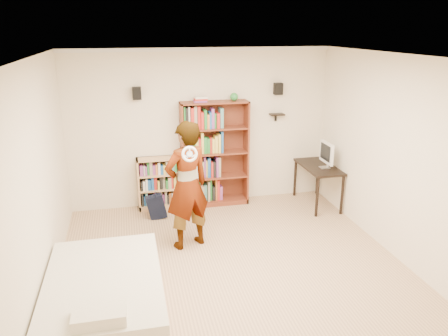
# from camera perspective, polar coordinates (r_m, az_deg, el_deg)

# --- Properties ---
(ground) EXTENTS (4.50, 5.00, 0.01)m
(ground) POSITION_cam_1_polar(r_m,az_deg,el_deg) (5.79, 1.52, -13.50)
(ground) COLOR tan
(ground) RESTS_ON ground
(room_shell) EXTENTS (4.52, 5.02, 2.71)m
(room_shell) POSITION_cam_1_polar(r_m,az_deg,el_deg) (5.09, 1.69, 3.65)
(room_shell) COLOR beige
(room_shell) RESTS_ON ground
(crown_molding) EXTENTS (4.50, 5.00, 0.06)m
(crown_molding) POSITION_cam_1_polar(r_m,az_deg,el_deg) (4.95, 1.79, 13.90)
(crown_molding) COLOR silver
(crown_molding) RESTS_ON room_shell
(speaker_left) EXTENTS (0.14, 0.12, 0.20)m
(speaker_left) POSITION_cam_1_polar(r_m,az_deg,el_deg) (7.25, -11.33, 9.55)
(speaker_left) COLOR black
(speaker_left) RESTS_ON room_shell
(speaker_right) EXTENTS (0.14, 0.12, 0.20)m
(speaker_right) POSITION_cam_1_polar(r_m,az_deg,el_deg) (7.70, 7.10, 10.23)
(speaker_right) COLOR black
(speaker_right) RESTS_ON room_shell
(wall_shelf) EXTENTS (0.25, 0.16, 0.02)m
(wall_shelf) POSITION_cam_1_polar(r_m,az_deg,el_deg) (7.78, 6.94, 6.96)
(wall_shelf) COLOR black
(wall_shelf) RESTS_ON room_shell
(tall_bookshelf) EXTENTS (1.16, 0.34, 1.83)m
(tall_bookshelf) POSITION_cam_1_polar(r_m,az_deg,el_deg) (7.55, -1.22, 1.81)
(tall_bookshelf) COLOR maroon
(tall_bookshelf) RESTS_ON ground
(low_bookshelf) EXTENTS (0.72, 0.27, 0.90)m
(low_bookshelf) POSITION_cam_1_polar(r_m,az_deg,el_deg) (7.61, -8.50, -1.96)
(low_bookshelf) COLOR tan
(low_bookshelf) RESTS_ON ground
(computer_desk) EXTENTS (0.53, 1.05, 0.72)m
(computer_desk) POSITION_cam_1_polar(r_m,az_deg,el_deg) (7.87, 12.11, -2.21)
(computer_desk) COLOR black
(computer_desk) RESTS_ON ground
(imac) EXTENTS (0.13, 0.45, 0.45)m
(imac) POSITION_cam_1_polar(r_m,az_deg,el_deg) (7.60, 13.11, 1.63)
(imac) COLOR white
(imac) RESTS_ON computer_desk
(daybed) EXTENTS (1.26, 1.93, 0.57)m
(daybed) POSITION_cam_1_polar(r_m,az_deg,el_deg) (5.09, -15.37, -15.25)
(daybed) COLOR beige
(daybed) RESTS_ON ground
(person) EXTENTS (0.79, 0.66, 1.84)m
(person) POSITION_cam_1_polar(r_m,az_deg,el_deg) (6.08, -4.86, -2.32)
(person) COLOR black
(person) RESTS_ON ground
(wii_wheel) EXTENTS (0.21, 0.08, 0.21)m
(wii_wheel) POSITION_cam_1_polar(r_m,az_deg,el_deg) (5.58, -4.51, 1.82)
(wii_wheel) COLOR white
(wii_wheel) RESTS_ON person
(navy_bag) EXTENTS (0.31, 0.21, 0.41)m
(navy_bag) POSITION_cam_1_polar(r_m,az_deg,el_deg) (7.28, -8.82, -4.97)
(navy_bag) COLOR black
(navy_bag) RESTS_ON ground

